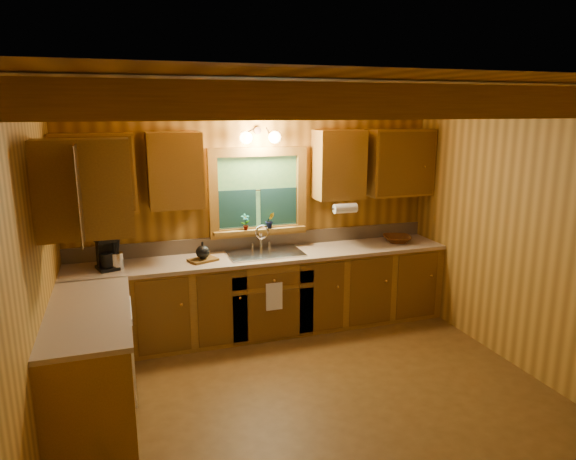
# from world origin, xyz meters

# --- Properties ---
(room) EXTENTS (4.20, 4.20, 4.20)m
(room) POSITION_xyz_m (0.00, 0.00, 1.30)
(room) COLOR #593A15
(room) RESTS_ON ground
(ceiling_beams) EXTENTS (4.20, 2.54, 0.18)m
(ceiling_beams) POSITION_xyz_m (0.00, 0.00, 2.49)
(ceiling_beams) COLOR brown
(ceiling_beams) RESTS_ON room
(base_cabinets) EXTENTS (4.20, 2.22, 0.86)m
(base_cabinets) POSITION_xyz_m (-0.49, 1.28, 0.43)
(base_cabinets) COLOR brown
(base_cabinets) RESTS_ON ground
(countertop) EXTENTS (4.20, 2.24, 0.04)m
(countertop) POSITION_xyz_m (-0.48, 1.29, 0.88)
(countertop) COLOR tan
(countertop) RESTS_ON base_cabinets
(backsplash) EXTENTS (4.20, 0.02, 0.16)m
(backsplash) POSITION_xyz_m (0.00, 1.89, 0.98)
(backsplash) COLOR tan
(backsplash) RESTS_ON room
(dishwasher_panel) EXTENTS (0.02, 0.60, 0.80)m
(dishwasher_panel) POSITION_xyz_m (-1.47, 0.68, 0.43)
(dishwasher_panel) COLOR white
(dishwasher_panel) RESTS_ON base_cabinets
(upper_cabinets) EXTENTS (4.19, 1.77, 0.78)m
(upper_cabinets) POSITION_xyz_m (-0.56, 1.42, 1.84)
(upper_cabinets) COLOR brown
(upper_cabinets) RESTS_ON room
(window) EXTENTS (1.12, 0.08, 1.00)m
(window) POSITION_xyz_m (0.00, 1.87, 1.53)
(window) COLOR brown
(window) RESTS_ON room
(window_sill) EXTENTS (1.06, 0.14, 0.04)m
(window_sill) POSITION_xyz_m (0.00, 1.82, 1.12)
(window_sill) COLOR brown
(window_sill) RESTS_ON room
(wall_sconce) EXTENTS (0.45, 0.21, 0.17)m
(wall_sconce) POSITION_xyz_m (0.00, 1.75, 2.16)
(wall_sconce) COLOR black
(wall_sconce) RESTS_ON room
(paper_towel_roll) EXTENTS (0.27, 0.11, 0.11)m
(paper_towel_roll) POSITION_xyz_m (0.92, 1.53, 1.37)
(paper_towel_roll) COLOR white
(paper_towel_roll) RESTS_ON upper_cabinets
(dish_towel) EXTENTS (0.18, 0.01, 0.30)m
(dish_towel) POSITION_xyz_m (0.00, 1.26, 0.52)
(dish_towel) COLOR white
(dish_towel) RESTS_ON base_cabinets
(sink) EXTENTS (0.82, 0.48, 0.43)m
(sink) POSITION_xyz_m (0.00, 1.60, 0.86)
(sink) COLOR silver
(sink) RESTS_ON countertop
(coffee_maker) EXTENTS (0.19, 0.24, 0.33)m
(coffee_maker) POSITION_xyz_m (-1.64, 1.58, 1.06)
(coffee_maker) COLOR black
(coffee_maker) RESTS_ON countertop
(utensil_crock) EXTENTS (0.13, 0.13, 0.38)m
(utensil_crock) POSITION_xyz_m (-1.55, 1.54, 0.99)
(utensil_crock) COLOR silver
(utensil_crock) RESTS_ON countertop
(cutting_board) EXTENTS (0.33, 0.29, 0.03)m
(cutting_board) POSITION_xyz_m (-0.70, 1.54, 0.91)
(cutting_board) COLOR brown
(cutting_board) RESTS_ON countertop
(teakettle) EXTENTS (0.14, 0.14, 0.18)m
(teakettle) POSITION_xyz_m (-0.70, 1.54, 1.00)
(teakettle) COLOR black
(teakettle) RESTS_ON cutting_board
(wicker_basket) EXTENTS (0.41, 0.41, 0.08)m
(wicker_basket) POSITION_xyz_m (1.64, 1.60, 0.94)
(wicker_basket) COLOR #48230C
(wicker_basket) RESTS_ON countertop
(potted_plant_left) EXTENTS (0.11, 0.08, 0.19)m
(potted_plant_left) POSITION_xyz_m (-0.17, 1.79, 1.23)
(potted_plant_left) COLOR brown
(potted_plant_left) RESTS_ON window_sill
(potted_plant_right) EXTENTS (0.11, 0.09, 0.19)m
(potted_plant_right) POSITION_xyz_m (0.11, 1.79, 1.23)
(potted_plant_right) COLOR brown
(potted_plant_right) RESTS_ON window_sill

